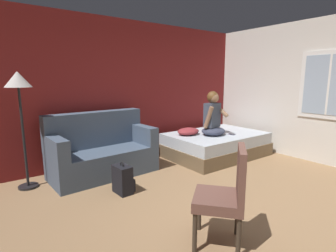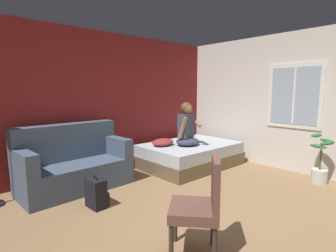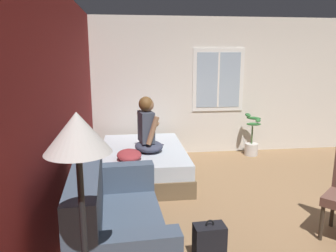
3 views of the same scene
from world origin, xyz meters
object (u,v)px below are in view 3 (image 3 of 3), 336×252
(couch, at_px, (114,228))
(potted_plant, at_px, (252,141))
(throw_pillow, at_px, (129,155))
(bed, at_px, (143,162))
(person_seated, at_px, (147,129))
(cell_phone, at_px, (159,145))
(backpack, at_px, (209,244))
(floor_lamp, at_px, (79,162))

(couch, relative_size, potted_plant, 2.05)
(throw_pillow, bearing_deg, bed, -22.02)
(bed, distance_m, potted_plant, 2.39)
(bed, distance_m, couch, 2.38)
(couch, height_order, person_seated, person_seated)
(person_seated, distance_m, cell_phone, 0.53)
(bed, relative_size, throw_pillow, 4.20)
(person_seated, distance_m, throw_pillow, 0.57)
(potted_plant, bearing_deg, bed, 111.72)
(backpack, relative_size, floor_lamp, 0.27)
(couch, relative_size, floor_lamp, 1.02)
(cell_phone, bearing_deg, couch, -24.27)
(couch, height_order, cell_phone, couch)
(floor_lamp, bearing_deg, couch, -5.43)
(person_seated, height_order, floor_lamp, floor_lamp)
(bed, height_order, potted_plant, potted_plant)
(backpack, bearing_deg, person_seated, 11.20)
(person_seated, distance_m, backpack, 2.36)
(backpack, xyz_separation_m, throw_pillow, (1.84, 0.74, 0.36))
(bed, bearing_deg, backpack, -168.08)
(floor_lamp, bearing_deg, backpack, -43.75)
(bed, distance_m, cell_phone, 0.41)
(throw_pillow, bearing_deg, potted_plant, -59.32)
(person_seated, xyz_separation_m, floor_lamp, (-3.28, 0.57, 0.59))
(couch, xyz_separation_m, floor_lamp, (-1.12, 0.11, 1.04))
(person_seated, height_order, potted_plant, person_seated)
(person_seated, height_order, throw_pillow, person_seated)
(bed, height_order, backpack, bed)
(backpack, relative_size, throw_pillow, 0.95)
(person_seated, distance_m, potted_plant, 2.46)
(couch, xyz_separation_m, person_seated, (2.16, -0.46, 0.44))
(couch, bearing_deg, floor_lamp, 174.57)
(backpack, relative_size, cell_phone, 3.18)
(backpack, bearing_deg, bed, 11.92)
(bed, distance_m, throw_pillow, 0.69)
(bed, bearing_deg, couch, 170.37)
(cell_phone, xyz_separation_m, floor_lamp, (-3.61, 0.79, 0.94))
(person_seated, bearing_deg, potted_plant, -63.69)
(couch, distance_m, potted_plant, 4.15)
(throw_pillow, bearing_deg, person_seated, -37.38)
(backpack, relative_size, potted_plant, 0.54)
(couch, bearing_deg, potted_plant, -39.03)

